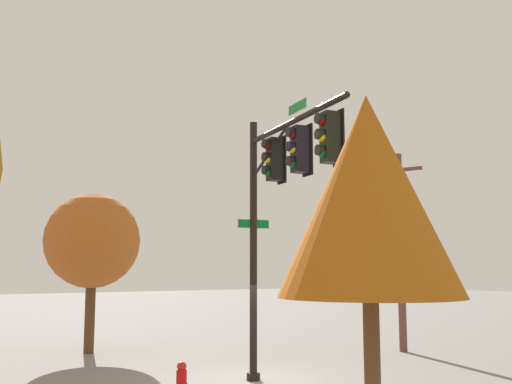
% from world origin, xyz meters
% --- Properties ---
extents(ground_plane, '(120.00, 120.00, 0.00)m').
position_xyz_m(ground_plane, '(0.00, 0.00, 0.00)').
color(ground_plane, slate).
extents(signal_pole_assembly, '(5.03, 1.46, 6.98)m').
position_xyz_m(signal_pole_assembly, '(1.87, -0.32, 5.04)').
color(signal_pole_assembly, black).
rests_on(signal_pole_assembly, ground_plane).
extents(utility_pole, '(1.69, 0.84, 7.15)m').
position_xyz_m(utility_pole, '(-1.81, 7.42, 3.71)').
color(utility_pole, brown).
rests_on(utility_pole, ground_plane).
extents(fire_hydrant, '(0.33, 0.24, 0.83)m').
position_xyz_m(fire_hydrant, '(1.06, -2.58, 0.41)').
color(fire_hydrant, red).
rests_on(fire_hydrant, ground_plane).
extents(tree_near, '(3.37, 3.37, 5.61)m').
position_xyz_m(tree_near, '(-7.37, -2.20, 3.90)').
color(tree_near, '#50331D').
rests_on(tree_near, ground_plane).
extents(tree_far, '(3.38, 3.38, 6.17)m').
position_xyz_m(tree_far, '(5.70, -1.06, 4.28)').
color(tree_far, brown).
rests_on(tree_far, ground_plane).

